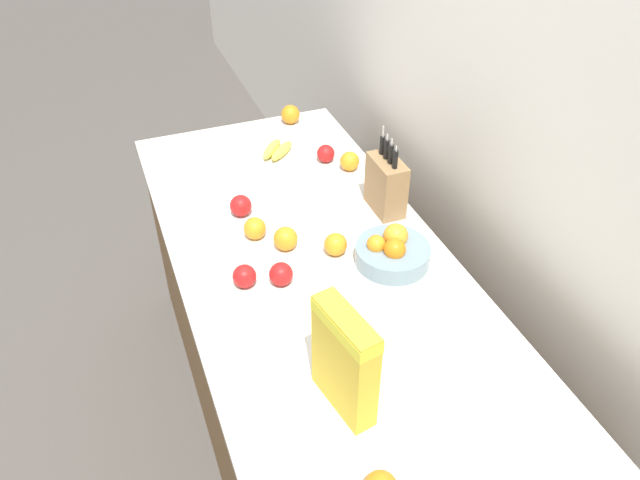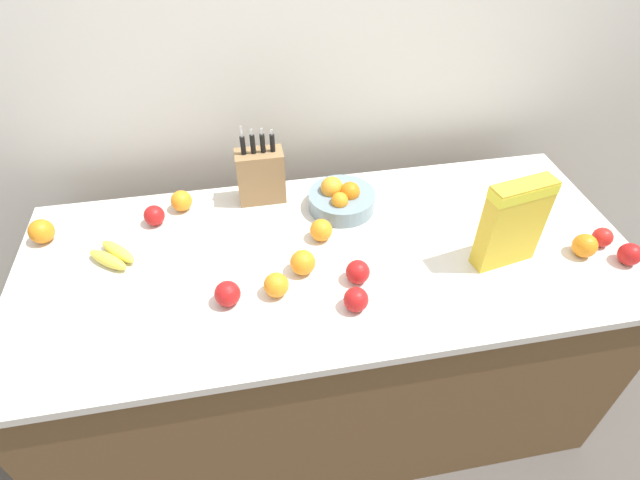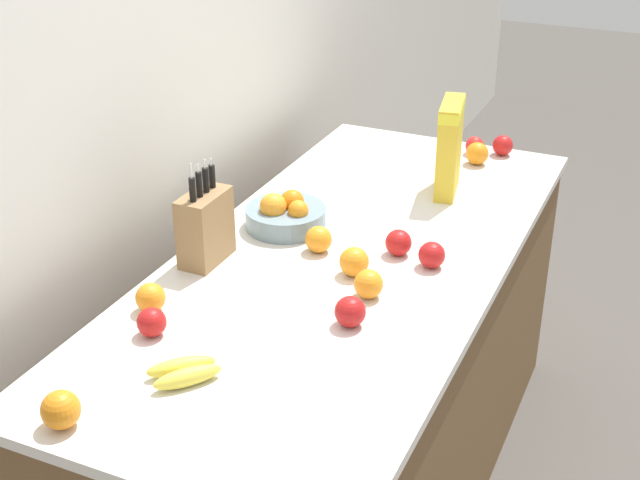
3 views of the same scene
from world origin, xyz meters
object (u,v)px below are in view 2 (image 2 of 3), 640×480
at_px(cereal_box, 514,221).
at_px(banana_bunch, 113,256).
at_px(apple_rightmost, 358,272).
at_px(orange_mid_left, 303,262).
at_px(orange_near_bowl, 41,231).
at_px(knife_block, 261,175).
at_px(orange_by_cereal, 585,246).
at_px(apple_rear, 602,237).
at_px(apple_middle, 227,294).
at_px(apple_front, 630,254).
at_px(apple_near_bananas, 356,300).
at_px(orange_mid_right, 276,285).
at_px(orange_front_left, 321,230).
at_px(apple_leftmost, 154,215).
at_px(orange_back_center, 181,201).
at_px(fruit_bowl, 341,199).

height_order(cereal_box, banana_bunch, cereal_box).
bearing_deg(apple_rightmost, orange_mid_left, 156.86).
distance_m(banana_bunch, orange_near_bowl, 0.29).
height_order(knife_block, orange_by_cereal, knife_block).
relative_size(apple_rear, apple_middle, 0.84).
height_order(cereal_box, apple_front, cereal_box).
bearing_deg(cereal_box, apple_rightmost, 170.00).
xyz_separation_m(apple_near_bananas, orange_mid_right, (-0.23, 0.10, 0.00)).
bearing_deg(orange_front_left, orange_by_cereal, -15.62).
bearing_deg(apple_rear, orange_mid_right, -178.80).
relative_size(orange_mid_right, orange_by_cereal, 0.97).
distance_m(apple_rightmost, orange_mid_right, 0.26).
bearing_deg(apple_leftmost, apple_front, -17.54).
relative_size(orange_front_left, orange_back_center, 1.01).
distance_m(apple_near_bananas, apple_leftmost, 0.81).
relative_size(apple_middle, orange_near_bowl, 0.94).
relative_size(apple_leftmost, orange_mid_left, 0.89).
xyz_separation_m(orange_front_left, orange_near_bowl, (-0.95, 0.16, 0.00)).
height_order(orange_mid_right, orange_near_bowl, orange_near_bowl).
xyz_separation_m(apple_rear, orange_by_cereal, (-0.09, -0.03, 0.01)).
bearing_deg(orange_front_left, apple_front, -17.08).
distance_m(orange_front_left, orange_mid_left, 0.17).
relative_size(apple_rear, apple_front, 0.90).
bearing_deg(orange_mid_left, orange_front_left, 59.33).
height_order(fruit_bowl, apple_leftmost, fruit_bowl).
bearing_deg(banana_bunch, orange_front_left, -1.50).
bearing_deg(orange_mid_right, apple_middle, -176.30).
height_order(fruit_bowl, orange_by_cereal, fruit_bowl).
bearing_deg(apple_middle, orange_mid_left, 20.16).
distance_m(banana_bunch, apple_rear, 1.65).
xyz_separation_m(fruit_bowl, orange_back_center, (-0.58, 0.10, -0.00)).
bearing_deg(orange_by_cereal, apple_leftmost, 163.28).
distance_m(orange_mid_right, orange_front_left, 0.29).
bearing_deg(apple_rightmost, fruit_bowl, 85.74).
relative_size(cereal_box, apple_leftmost, 4.21).
relative_size(cereal_box, orange_back_center, 3.98).
relative_size(knife_block, apple_leftmost, 4.29).
bearing_deg(orange_by_cereal, banana_bunch, 170.62).
bearing_deg(orange_mid_right, orange_by_cereal, -0.57).
relative_size(fruit_bowl, apple_leftmost, 3.36).
bearing_deg(knife_block, orange_near_bowl, -172.28).
relative_size(fruit_bowl, apple_middle, 3.10).
bearing_deg(apple_front, orange_back_center, 159.07).
bearing_deg(apple_leftmost, apple_near_bananas, -39.97).
xyz_separation_m(apple_leftmost, orange_by_cereal, (1.42, -0.43, 0.00)).
height_order(fruit_bowl, orange_mid_left, fruit_bowl).
xyz_separation_m(knife_block, banana_bunch, (-0.52, -0.25, -0.09)).
bearing_deg(apple_leftmost, banana_bunch, -126.30).
relative_size(apple_leftmost, orange_front_left, 0.94).
bearing_deg(apple_front, fruit_bowl, 152.23).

